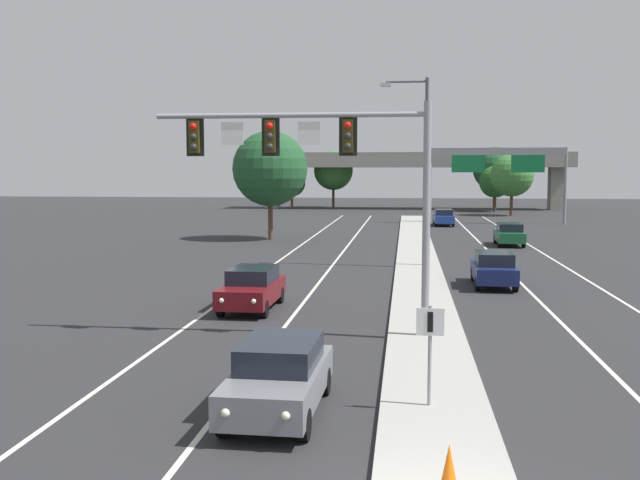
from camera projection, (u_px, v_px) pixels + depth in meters
median_island at (422, 304)px, 28.68m from camera, size 2.40×110.00×0.15m
lane_stripe_oncoming_center at (323, 278)px, 36.15m from camera, size 0.14×100.00×0.01m
lane_stripe_receding_center at (519, 281)px, 35.07m from camera, size 0.14×100.00×0.01m
edge_stripe_left at (257, 276)px, 36.53m from camera, size 0.14×100.00×0.01m
edge_stripe_right at (590, 282)px, 34.68m from camera, size 0.14×100.00×0.01m
overhead_signal_mast at (328, 161)px, 22.75m from camera, size 8.59×0.44×7.20m
median_sign_post at (430, 341)px, 15.93m from camera, size 0.60×0.10×2.20m
street_lamp_median at (422, 160)px, 39.41m from camera, size 2.58×0.28×10.00m
car_oncoming_grey at (279, 376)px, 15.93m from camera, size 1.91×4.51×1.58m
car_oncoming_darkred at (252, 288)px, 27.86m from camera, size 1.89×4.50×1.58m
car_receding_navy at (494, 268)px, 33.41m from camera, size 1.91×4.50×1.58m
car_receding_green at (509, 234)px, 51.50m from camera, size 1.92×4.51×1.58m
car_receding_blue at (443, 217)px, 69.97m from camera, size 1.88×4.49×1.58m
traffic_cone_median_nose at (449, 467)px, 11.82m from camera, size 0.36×0.36×0.74m
highway_sign_gantry at (498, 161)px, 72.05m from camera, size 13.28×0.42×7.50m
overpass_bridge at (411, 166)px, 100.01m from camera, size 42.40×6.40×7.65m
tree_far_left_c at (270, 169)px, 55.47m from camera, size 5.69×5.69×8.23m
tree_far_right_b at (512, 175)px, 85.00m from camera, size 4.95×4.95×7.16m
tree_far_left_a at (292, 183)px, 100.72m from camera, size 3.75×3.75×5.43m
tree_far_right_c at (495, 182)px, 92.81m from camera, size 4.03×4.03×5.82m
tree_far_right_a at (495, 169)px, 96.46m from camera, size 5.75×5.75×8.32m
tree_far_left_b at (333, 170)px, 103.66m from camera, size 5.53×5.53×8.00m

